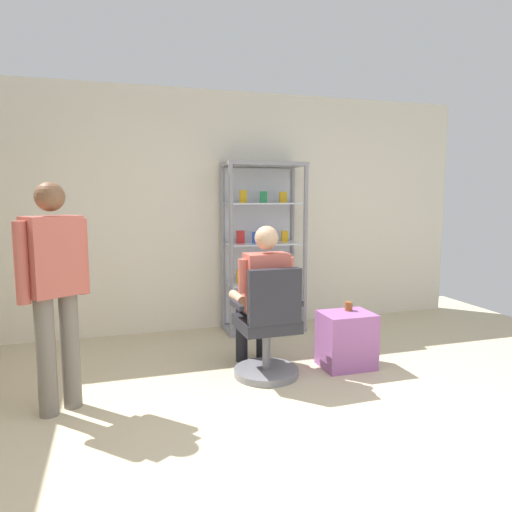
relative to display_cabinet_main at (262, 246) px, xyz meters
name	(u,v)px	position (x,y,z in m)	size (l,w,h in m)	color
ground_plane	(340,462)	(-0.40, -2.76, -0.96)	(7.20, 7.20, 0.00)	#C6B793
back_wall	(223,212)	(-0.40, 0.24, 0.39)	(6.00, 0.10, 2.70)	silver
display_cabinet_main	(262,246)	(0.00, 0.00, 0.00)	(0.90, 0.45, 1.90)	gray
office_chair	(268,333)	(-0.40, -1.44, -0.57)	(0.57, 0.56, 0.96)	slate
seated_shopkeeper	(262,292)	(-0.40, -1.28, -0.25)	(0.49, 0.57, 1.29)	black
storage_crate	(346,340)	(0.35, -1.40, -0.71)	(0.46, 0.37, 0.50)	#9E599E
tea_glass	(349,306)	(0.40, -1.33, -0.42)	(0.07, 0.07, 0.08)	brown
standing_customer	(55,283)	(-2.02, -1.59, -0.03)	(0.45, 0.38, 1.63)	slate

